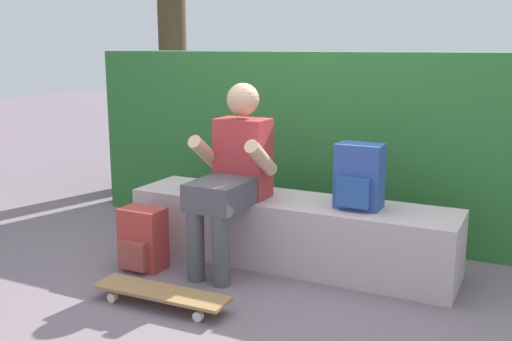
{
  "coord_description": "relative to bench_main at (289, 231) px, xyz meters",
  "views": [
    {
      "loc": [
        1.47,
        -3.16,
        1.42
      ],
      "look_at": [
        -0.2,
        0.18,
        0.63
      ],
      "focal_mm": 41.4,
      "sensor_mm": 36.0,
      "label": 1
    }
  ],
  "objects": [
    {
      "name": "person_skater",
      "position": [
        -0.3,
        -0.22,
        0.42
      ],
      "size": [
        0.49,
        0.62,
        1.19
      ],
      "color": "#B73338",
      "rests_on": "ground"
    },
    {
      "name": "hedge_row",
      "position": [
        0.05,
        0.93,
        0.47
      ],
      "size": [
        4.07,
        0.69,
        1.38
      ],
      "color": "#2A682E",
      "rests_on": "ground"
    },
    {
      "name": "backpack_on_bench",
      "position": [
        0.46,
        -0.01,
        0.41
      ],
      "size": [
        0.28,
        0.23,
        0.4
      ],
      "color": "#2D4C99",
      "rests_on": "bench_main"
    },
    {
      "name": "bench_main",
      "position": [
        0.0,
        0.0,
        0.0
      ],
      "size": [
        2.17,
        0.51,
        0.44
      ],
      "color": "#BBA9AA",
      "rests_on": "ground"
    },
    {
      "name": "skateboard_near_person",
      "position": [
        -0.37,
        -0.94,
        -0.14
      ],
      "size": [
        0.8,
        0.22,
        0.09
      ],
      "color": "olive",
      "rests_on": "ground"
    },
    {
      "name": "backpack_on_ground",
      "position": [
        -0.81,
        -0.52,
        -0.02
      ],
      "size": [
        0.28,
        0.23,
        0.4
      ],
      "color": "#B23833",
      "rests_on": "ground"
    },
    {
      "name": "ground_plane",
      "position": [
        0.0,
        -0.28,
        -0.22
      ],
      "size": [
        24.0,
        24.0,
        0.0
      ],
      "primitive_type": "plane",
      "color": "slate"
    }
  ]
}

